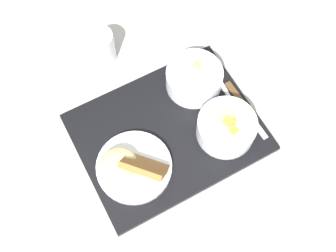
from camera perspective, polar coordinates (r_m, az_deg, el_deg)
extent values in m
plane|color=#ADA89E|center=(1.02, 0.00, -1.03)|extent=(4.00, 4.00, 0.00)
cube|color=black|center=(1.01, 0.00, -0.87)|extent=(0.44, 0.35, 0.01)
cylinder|color=silver|center=(0.98, 7.90, -0.23)|extent=(0.14, 0.14, 0.06)
torus|color=silver|center=(0.96, 8.09, 0.39)|extent=(0.14, 0.14, 0.01)
cylinder|color=#9EC67A|center=(0.96, 8.21, -0.26)|extent=(0.04, 0.04, 0.01)
cylinder|color=#9EC67A|center=(0.98, 8.16, 1.79)|extent=(0.05, 0.04, 0.02)
cylinder|color=#9EC67A|center=(0.96, 7.51, 1.23)|extent=(0.06, 0.06, 0.01)
cube|color=orange|center=(0.96, 7.55, 0.60)|extent=(0.02, 0.02, 0.01)
cube|color=orange|center=(0.96, 8.16, 0.53)|extent=(0.02, 0.02, 0.01)
cube|color=orange|center=(0.96, 8.64, 0.67)|extent=(0.03, 0.03, 0.01)
cube|color=orange|center=(0.95, 8.87, -0.64)|extent=(0.02, 0.02, 0.01)
cylinder|color=silver|center=(1.04, 3.56, 6.42)|extent=(0.14, 0.14, 0.06)
torus|color=silver|center=(1.01, 3.64, 7.17)|extent=(0.14, 0.14, 0.01)
cylinder|color=#C67F3D|center=(1.03, 3.57, 6.57)|extent=(0.12, 0.12, 0.04)
cube|color=#E5A356|center=(1.03, 3.98, 8.11)|extent=(0.03, 0.03, 0.01)
cylinder|color=silver|center=(0.97, -4.60, -5.56)|extent=(0.17, 0.17, 0.02)
ellipsoid|color=#E5CC7F|center=(0.94, -6.82, -5.35)|extent=(0.12, 0.12, 0.04)
cube|color=#93602D|center=(0.93, -3.11, -5.41)|extent=(0.12, 0.12, 0.09)
cube|color=silver|center=(1.03, 11.54, 0.57)|extent=(0.02, 0.10, 0.00)
cube|color=#51381E|center=(1.05, 8.98, 4.34)|extent=(0.02, 0.07, 0.01)
ellipsoid|color=silver|center=(1.03, 9.67, 1.51)|extent=(0.04, 0.06, 0.01)
cube|color=silver|center=(1.06, 7.79, 4.71)|extent=(0.01, 0.09, 0.01)
cylinder|color=silver|center=(1.09, -9.02, 10.52)|extent=(0.07, 0.07, 0.09)
cylinder|color=silver|center=(1.11, -8.89, 10.03)|extent=(0.06, 0.06, 0.06)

